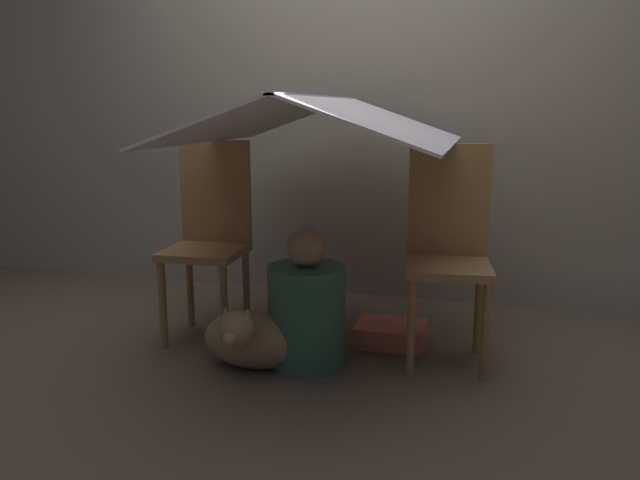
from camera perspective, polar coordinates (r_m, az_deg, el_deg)
name	(u,v)px	position (r m, az deg, el deg)	size (l,w,h in m)	color
ground_plane	(315,356)	(2.92, -0.42, -10.59)	(8.80, 8.80, 0.00)	brown
wall_back	(363,85)	(3.71, 3.98, 13.98)	(7.00, 0.05, 2.50)	gray
chair_left	(210,233)	(3.10, -10.06, 0.66)	(0.38, 0.38, 0.97)	olive
chair_right	(448,246)	(2.82, 11.64, -0.54)	(0.40, 0.40, 0.97)	olive
sheet_canopy	(320,120)	(2.77, 0.00, 10.94)	(1.16, 1.32, 0.21)	silver
person_front	(307,310)	(2.76, -1.22, -6.39)	(0.34, 0.34, 0.62)	#38664C
dog	(250,338)	(2.75, -6.38, -8.90)	(0.45, 0.39, 0.33)	#9E7F56
floor_cushion	(391,333)	(3.07, 6.49, -8.49)	(0.33, 0.26, 0.10)	#CC664C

